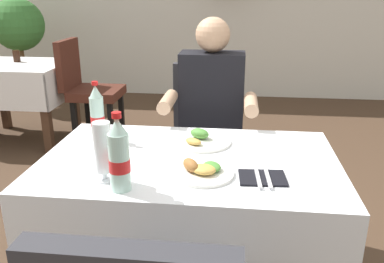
{
  "coord_description": "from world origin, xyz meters",
  "views": [
    {
      "loc": [
        0.08,
        -1.54,
        1.4
      ],
      "look_at": [
        -0.1,
        0.08,
        0.83
      ],
      "focal_mm": 37.94,
      "sensor_mm": 36.0,
      "label": 1
    }
  ],
  "objects_px": {
    "beer_glass_left": "(103,150)",
    "potted_plant_corner": "(19,35)",
    "background_dining_table": "(20,84)",
    "seated_diner_far": "(211,118)",
    "cola_bottle_secondary": "(97,115)",
    "plate_far_diner": "(201,140)",
    "cola_bottle_primary": "(119,157)",
    "plate_near_camera": "(202,170)",
    "main_dining_table": "(189,196)",
    "background_chair_right": "(87,86)",
    "background_table_tumbler": "(16,56)",
    "chair_far_diner_seat": "(205,137)",
    "napkin_cutlery_set": "(262,178)"
  },
  "relations": [
    {
      "from": "beer_glass_left",
      "to": "potted_plant_corner",
      "type": "xyz_separation_m",
      "value": [
        -2.15,
        3.41,
        0.01
      ]
    },
    {
      "from": "background_dining_table",
      "to": "potted_plant_corner",
      "type": "bearing_deg",
      "value": 116.66
    },
    {
      "from": "seated_diner_far",
      "to": "cola_bottle_secondary",
      "type": "bearing_deg",
      "value": -133.93
    },
    {
      "from": "potted_plant_corner",
      "to": "plate_far_diner",
      "type": "bearing_deg",
      "value": -50.54
    },
    {
      "from": "seated_diner_far",
      "to": "cola_bottle_primary",
      "type": "height_order",
      "value": "seated_diner_far"
    },
    {
      "from": "seated_diner_far",
      "to": "plate_near_camera",
      "type": "bearing_deg",
      "value": -88.34
    },
    {
      "from": "main_dining_table",
      "to": "background_dining_table",
      "type": "relative_size",
      "value": 1.36
    },
    {
      "from": "cola_bottle_primary",
      "to": "background_chair_right",
      "type": "distance_m",
      "value": 2.52
    },
    {
      "from": "background_chair_right",
      "to": "potted_plant_corner",
      "type": "distance_m",
      "value": 1.74
    },
    {
      "from": "beer_glass_left",
      "to": "background_table_tumbler",
      "type": "distance_m",
      "value": 2.83
    },
    {
      "from": "seated_diner_far",
      "to": "background_chair_right",
      "type": "xyz_separation_m",
      "value": [
        -1.24,
        1.34,
        -0.16
      ]
    },
    {
      "from": "cola_bottle_secondary",
      "to": "background_dining_table",
      "type": "bearing_deg",
      "value": 127.49
    },
    {
      "from": "chair_far_diner_seat",
      "to": "napkin_cutlery_set",
      "type": "relative_size",
      "value": 5.03
    },
    {
      "from": "seated_diner_far",
      "to": "plate_far_diner",
      "type": "bearing_deg",
      "value": -91.36
    },
    {
      "from": "plate_near_camera",
      "to": "background_chair_right",
      "type": "bearing_deg",
      "value": 120.33
    },
    {
      "from": "beer_glass_left",
      "to": "background_table_tumbler",
      "type": "xyz_separation_m",
      "value": [
        -1.61,
        2.33,
        -0.06
      ]
    },
    {
      "from": "main_dining_table",
      "to": "plate_near_camera",
      "type": "relative_size",
      "value": 5.2
    },
    {
      "from": "napkin_cutlery_set",
      "to": "background_chair_right",
      "type": "height_order",
      "value": "background_chair_right"
    },
    {
      "from": "plate_near_camera",
      "to": "beer_glass_left",
      "type": "relative_size",
      "value": 1.05
    },
    {
      "from": "plate_far_diner",
      "to": "background_dining_table",
      "type": "height_order",
      "value": "plate_far_diner"
    },
    {
      "from": "beer_glass_left",
      "to": "cola_bottle_primary",
      "type": "relative_size",
      "value": 0.79
    },
    {
      "from": "beer_glass_left",
      "to": "background_table_tumbler",
      "type": "height_order",
      "value": "beer_glass_left"
    },
    {
      "from": "chair_far_diner_seat",
      "to": "background_table_tumbler",
      "type": "bearing_deg",
      "value": 145.05
    },
    {
      "from": "background_table_tumbler",
      "to": "potted_plant_corner",
      "type": "bearing_deg",
      "value": 116.76
    },
    {
      "from": "cola_bottle_secondary",
      "to": "background_table_tumbler",
      "type": "distance_m",
      "value": 2.42
    },
    {
      "from": "chair_far_diner_seat",
      "to": "cola_bottle_secondary",
      "type": "distance_m",
      "value": 0.81
    },
    {
      "from": "main_dining_table",
      "to": "background_chair_right",
      "type": "height_order",
      "value": "background_chair_right"
    },
    {
      "from": "background_chair_right",
      "to": "potted_plant_corner",
      "type": "relative_size",
      "value": 0.75
    },
    {
      "from": "napkin_cutlery_set",
      "to": "potted_plant_corner",
      "type": "relative_size",
      "value": 0.15
    },
    {
      "from": "plate_far_diner",
      "to": "background_table_tumbler",
      "type": "distance_m",
      "value": 2.72
    },
    {
      "from": "background_chair_right",
      "to": "background_dining_table",
      "type": "bearing_deg",
      "value": -180.0
    },
    {
      "from": "plate_far_diner",
      "to": "cola_bottle_primary",
      "type": "height_order",
      "value": "cola_bottle_primary"
    },
    {
      "from": "napkin_cutlery_set",
      "to": "background_table_tumbler",
      "type": "height_order",
      "value": "background_table_tumbler"
    },
    {
      "from": "potted_plant_corner",
      "to": "background_chair_right",
      "type": "bearing_deg",
      "value": -43.34
    },
    {
      "from": "chair_far_diner_seat",
      "to": "plate_near_camera",
      "type": "bearing_deg",
      "value": -85.88
    },
    {
      "from": "plate_far_diner",
      "to": "background_table_tumbler",
      "type": "height_order",
      "value": "background_table_tumbler"
    },
    {
      "from": "chair_far_diner_seat",
      "to": "background_chair_right",
      "type": "distance_m",
      "value": 1.71
    },
    {
      "from": "chair_far_diner_seat",
      "to": "background_chair_right",
      "type": "xyz_separation_m",
      "value": [
        -1.19,
        1.23,
        0.0
      ]
    },
    {
      "from": "main_dining_table",
      "to": "background_table_tumbler",
      "type": "relative_size",
      "value": 11.01
    },
    {
      "from": "cola_bottle_primary",
      "to": "cola_bottle_secondary",
      "type": "bearing_deg",
      "value": 116.89
    },
    {
      "from": "background_chair_right",
      "to": "potted_plant_corner",
      "type": "xyz_separation_m",
      "value": [
        -1.24,
        1.17,
        0.32
      ]
    },
    {
      "from": "main_dining_table",
      "to": "cola_bottle_primary",
      "type": "relative_size",
      "value": 4.34
    },
    {
      "from": "main_dining_table",
      "to": "background_table_tumbler",
      "type": "distance_m",
      "value": 2.83
    },
    {
      "from": "napkin_cutlery_set",
      "to": "potted_plant_corner",
      "type": "bearing_deg",
      "value": 129.25
    },
    {
      "from": "plate_near_camera",
      "to": "seated_diner_far",
      "type": "bearing_deg",
      "value": 91.66
    },
    {
      "from": "beer_glass_left",
      "to": "cola_bottle_primary",
      "type": "xyz_separation_m",
      "value": [
        0.08,
        -0.06,
        0.0
      ]
    },
    {
      "from": "background_chair_right",
      "to": "background_table_tumbler",
      "type": "height_order",
      "value": "background_chair_right"
    },
    {
      "from": "plate_far_diner",
      "to": "cola_bottle_secondary",
      "type": "bearing_deg",
      "value": -178.58
    },
    {
      "from": "plate_near_camera",
      "to": "potted_plant_corner",
      "type": "xyz_separation_m",
      "value": [
        -2.5,
        3.32,
        0.11
      ]
    },
    {
      "from": "plate_far_diner",
      "to": "background_dining_table",
      "type": "distance_m",
      "value": 2.62
    }
  ]
}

